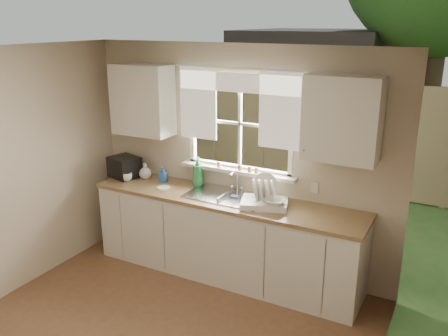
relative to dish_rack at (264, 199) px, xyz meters
The scene contains 19 objects.
room_walls 1.81m from the dish_rack, 104.76° to the right, with size 3.62×4.02×2.50m.
ceiling 2.30m from the dish_rack, 105.31° to the right, with size 3.60×4.00×0.02m, color silver.
window 0.76m from the dish_rack, 144.07° to the left, with size 1.38×0.16×1.06m.
curtains 1.09m from the dish_rack, 148.53° to the left, with size 1.50×0.03×0.81m.
base_cabinets 0.71m from the dish_rack, behind, with size 3.00×0.62×0.87m, color silver.
countertop 0.47m from the dish_rack, behind, with size 3.04×0.65×0.04m, color olive.
upper_cabinet_left 1.83m from the dish_rack, behind, with size 0.70×0.33×0.80m, color silver.
upper_cabinet_right 1.12m from the dish_rack, 12.62° to the left, with size 0.70×0.33×0.80m, color silver.
wall_outlet 0.54m from the dish_rack, 36.69° to the left, with size 0.08×0.01×0.12m, color beige.
sill_jars 0.52m from the dish_rack, 146.10° to the left, with size 0.50×0.04×0.06m.
sink 0.48m from the dish_rack, behind, with size 0.88×0.52×0.40m.
dish_rack is the anchor object (origin of this frame).
bowl 0.14m from the dish_rack, 21.28° to the right, with size 0.21×0.21×0.05m, color white.
soap_bottle_a 0.95m from the dish_rack, 166.95° to the left, with size 0.13×0.13×0.33m, color #2E8F4A.
soap_bottle_b 1.35m from the dish_rack, behind, with size 0.08×0.09×0.19m, color #2E5FAF.
soap_bottle_c 1.61m from the dish_rack, behind, with size 0.15×0.15×0.19m, color #ECE5C2.
saucer 1.21m from the dish_rack, behind, with size 0.15×0.15×0.01m, color white.
cup 1.74m from the dish_rack, behind, with size 0.13×0.13×0.10m, color white.
black_appliance 1.86m from the dish_rack, behind, with size 0.34×0.29×0.25m, color black.
Camera 1 is at (2.21, -2.50, 2.73)m, focal length 38.00 mm.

